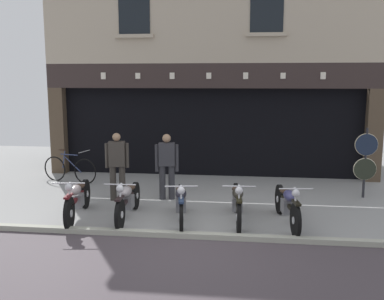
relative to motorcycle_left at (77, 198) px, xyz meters
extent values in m
cube|color=gray|center=(2.38, 4.09, -0.47)|extent=(21.67, 10.00, 0.08)
cube|color=#A5A596|center=(2.38, -0.83, -0.42)|extent=(21.67, 0.16, 0.18)
cube|color=black|center=(2.38, 6.39, 0.87)|extent=(8.89, 4.00, 2.60)
cube|color=#4C3D2D|center=(-2.23, 4.27, 0.87)|extent=(0.44, 0.36, 2.60)
cube|color=#4C3D2D|center=(6.99, 4.27, 0.87)|extent=(0.44, 0.36, 2.60)
cube|color=black|center=(2.38, 4.64, 1.00)|extent=(8.51, 0.03, 2.18)
cube|color=#312624|center=(2.38, 4.21, 2.52)|extent=(9.67, 0.24, 0.70)
cube|color=silver|center=(-0.72, 4.07, 2.52)|extent=(0.14, 0.03, 0.19)
cube|color=silver|center=(0.31, 4.07, 2.52)|extent=(0.14, 0.03, 0.17)
cube|color=silver|center=(1.32, 4.07, 2.52)|extent=(0.14, 0.03, 0.18)
cube|color=silver|center=(2.37, 4.07, 2.52)|extent=(0.14, 0.03, 0.17)
cube|color=silver|center=(3.40, 4.07, 2.52)|extent=(0.14, 0.03, 0.18)
cube|color=silver|center=(4.43, 4.07, 2.52)|extent=(0.14, 0.03, 0.16)
cube|color=silver|center=(5.51, 4.07, 2.52)|extent=(0.14, 0.03, 0.19)
cube|color=#B3A38C|center=(2.38, 4.29, 4.34)|extent=(9.67, 0.40, 2.93)
cube|color=black|center=(0.24, 4.07, 4.34)|extent=(0.90, 0.02, 1.30)
cube|color=#B3A38C|center=(0.24, 4.04, 3.64)|extent=(1.10, 0.12, 0.10)
cube|color=black|center=(3.94, 4.07, 4.34)|extent=(0.90, 0.02, 1.30)
cube|color=#B3A38C|center=(3.94, 4.04, 3.64)|extent=(1.10, 0.12, 0.10)
cylinder|color=black|center=(0.10, -0.69, -0.10)|extent=(0.16, 0.65, 0.65)
cylinder|color=silver|center=(0.10, -0.69, -0.10)|extent=(0.12, 0.16, 0.14)
cylinder|color=black|center=(-0.11, 0.73, -0.10)|extent=(0.17, 0.65, 0.65)
cylinder|color=silver|center=(-0.11, 0.73, -0.10)|extent=(0.13, 0.16, 0.14)
cube|color=#521116|center=(0.00, 0.02, 0.02)|extent=(0.26, 1.32, 0.07)
cube|color=slate|center=(0.00, 0.02, -0.05)|extent=(0.24, 0.35, 0.26)
ellipsoid|color=gray|center=(0.02, -0.15, 0.22)|extent=(0.29, 0.49, 0.20)
ellipsoid|color=#38281E|center=(-0.04, 0.28, 0.20)|extent=(0.24, 0.33, 0.10)
cube|color=#521116|center=(0.10, -0.69, 0.24)|extent=(0.15, 0.37, 0.04)
sphere|color=silver|center=(0.09, -0.63, 0.40)|extent=(0.15, 0.15, 0.15)
cylinder|color=silver|center=(0.09, -0.63, 0.48)|extent=(0.62, 0.11, 0.02)
cylinder|color=silver|center=(0.10, -0.65, 0.19)|extent=(0.08, 0.29, 0.60)
cylinder|color=black|center=(1.07, -0.58, -0.12)|extent=(0.09, 0.61, 0.61)
cylinder|color=silver|center=(1.07, -0.58, -0.12)|extent=(0.10, 0.14, 0.13)
cylinder|color=black|center=(1.02, 0.79, -0.12)|extent=(0.10, 0.61, 0.61)
cylinder|color=silver|center=(1.02, 0.79, -0.12)|extent=(0.11, 0.14, 0.13)
cube|color=black|center=(1.05, 0.10, 0.00)|extent=(0.11, 1.26, 0.07)
cube|color=slate|center=(1.05, 0.10, -0.07)|extent=(0.21, 0.33, 0.26)
ellipsoid|color=gray|center=(1.05, -0.06, 0.20)|extent=(0.24, 0.47, 0.20)
ellipsoid|color=#38281E|center=(1.04, 0.35, 0.18)|extent=(0.21, 0.31, 0.10)
cube|color=black|center=(1.07, -0.58, 0.20)|extent=(0.11, 0.36, 0.04)
sphere|color=silver|center=(1.07, -0.52, 0.38)|extent=(0.15, 0.15, 0.15)
cylinder|color=silver|center=(1.07, -0.52, 0.46)|extent=(0.62, 0.05, 0.02)
cylinder|color=silver|center=(1.07, -0.54, 0.17)|extent=(0.05, 0.29, 0.60)
cylinder|color=black|center=(2.26, -0.57, -0.12)|extent=(0.16, 0.61, 0.60)
cylinder|color=silver|center=(2.26, -0.57, -0.12)|extent=(0.12, 0.15, 0.13)
cylinder|color=black|center=(2.05, 0.72, -0.12)|extent=(0.17, 0.61, 0.60)
cylinder|color=silver|center=(2.05, 0.72, -0.12)|extent=(0.13, 0.15, 0.13)
cube|color=#1F2E4B|center=(2.15, 0.08, 0.00)|extent=(0.26, 1.21, 0.07)
cube|color=slate|center=(2.15, 0.08, -0.07)|extent=(0.25, 0.35, 0.26)
ellipsoid|color=black|center=(2.18, -0.08, 0.20)|extent=(0.29, 0.49, 0.20)
ellipsoid|color=#38281E|center=(2.11, 0.31, 0.18)|extent=(0.25, 0.33, 0.10)
cube|color=#1F2E4B|center=(2.26, -0.57, 0.20)|extent=(0.16, 0.37, 0.04)
sphere|color=silver|center=(2.25, -0.52, 0.38)|extent=(0.15, 0.15, 0.15)
cylinder|color=silver|center=(2.25, -0.52, 0.46)|extent=(0.62, 0.12, 0.02)
cylinder|color=silver|center=(2.25, -0.53, 0.17)|extent=(0.08, 0.29, 0.60)
cylinder|color=black|center=(3.33, -0.49, -0.11)|extent=(0.11, 0.63, 0.63)
cylinder|color=silver|center=(3.33, -0.49, -0.11)|extent=(0.11, 0.14, 0.14)
cylinder|color=black|center=(3.24, 0.89, -0.11)|extent=(0.12, 0.63, 0.63)
cylinder|color=silver|center=(3.24, 0.89, -0.11)|extent=(0.12, 0.15, 0.14)
cube|color=black|center=(3.29, 0.20, 0.01)|extent=(0.16, 1.28, 0.07)
cube|color=slate|center=(3.29, 0.20, -0.06)|extent=(0.22, 0.33, 0.26)
ellipsoid|color=#27251E|center=(3.30, 0.04, 0.21)|extent=(0.25, 0.47, 0.20)
ellipsoid|color=#38281E|center=(3.27, 0.45, 0.19)|extent=(0.22, 0.31, 0.10)
cube|color=black|center=(3.33, -0.49, 0.22)|extent=(0.12, 0.37, 0.04)
sphere|color=silver|center=(3.33, -0.43, 0.39)|extent=(0.15, 0.15, 0.15)
cylinder|color=silver|center=(3.33, -0.43, 0.47)|extent=(0.62, 0.07, 0.02)
cylinder|color=silver|center=(3.33, -0.45, 0.18)|extent=(0.05, 0.25, 0.62)
cylinder|color=black|center=(4.37, -0.55, -0.11)|extent=(0.15, 0.63, 0.63)
cylinder|color=silver|center=(4.37, -0.55, -0.11)|extent=(0.12, 0.15, 0.14)
cylinder|color=black|center=(4.18, 0.85, -0.11)|extent=(0.16, 0.64, 0.63)
cylinder|color=silver|center=(4.18, 0.85, -0.11)|extent=(0.13, 0.15, 0.14)
cube|color=black|center=(4.27, 0.15, 0.01)|extent=(0.24, 1.30, 0.07)
cube|color=slate|center=(4.27, 0.15, -0.06)|extent=(0.24, 0.34, 0.26)
ellipsoid|color=#393864|center=(4.30, -0.02, 0.21)|extent=(0.28, 0.48, 0.20)
ellipsoid|color=#38281E|center=(4.24, 0.40, 0.19)|extent=(0.24, 0.32, 0.10)
cube|color=black|center=(4.37, -0.55, 0.23)|extent=(0.15, 0.37, 0.04)
sphere|color=silver|center=(4.36, -0.50, 0.39)|extent=(0.15, 0.15, 0.15)
cylinder|color=silver|center=(4.36, -0.50, 0.47)|extent=(0.62, 0.10, 0.02)
cylinder|color=silver|center=(4.36, -0.52, 0.18)|extent=(0.07, 0.28, 0.60)
cylinder|color=#38332D|center=(0.53, 1.47, 0.00)|extent=(0.15, 0.15, 0.84)
cylinder|color=#38332D|center=(0.32, 1.43, 0.00)|extent=(0.15, 0.15, 0.84)
cube|color=#38332D|center=(0.42, 1.45, 0.69)|extent=(0.41, 0.29, 0.59)
cube|color=silver|center=(0.40, 1.56, 0.76)|extent=(0.14, 0.05, 0.33)
cube|color=#47234C|center=(0.40, 1.58, 0.75)|extent=(0.05, 0.02, 0.31)
cylinder|color=#38332D|center=(0.66, 1.49, 0.66)|extent=(0.09, 0.09, 0.58)
cylinder|color=#38332D|center=(0.19, 1.41, 0.66)|extent=(0.09, 0.09, 0.58)
sphere|color=#9E7A5B|center=(0.42, 1.45, 1.09)|extent=(0.19, 0.19, 0.19)
cylinder|color=#2D2D33|center=(1.68, 1.70, -0.01)|extent=(0.15, 0.15, 0.84)
cylinder|color=#2D2D33|center=(1.47, 1.66, -0.01)|extent=(0.15, 0.15, 0.84)
cube|color=#2D2D33|center=(1.58, 1.68, 0.67)|extent=(0.41, 0.27, 0.55)
cube|color=white|center=(1.56, 1.79, 0.74)|extent=(0.14, 0.04, 0.31)
cube|color=#47234C|center=(1.56, 1.81, 0.72)|extent=(0.05, 0.02, 0.28)
cylinder|color=#2D2D33|center=(1.81, 1.71, 0.58)|extent=(0.09, 0.09, 0.65)
cylinder|color=#2D2D33|center=(1.34, 1.65, 0.58)|extent=(0.09, 0.09, 0.65)
sphere|color=#9E7A5B|center=(1.58, 1.68, 1.05)|extent=(0.20, 0.20, 0.20)
cylinder|color=#232328|center=(6.31, 2.40, 0.43)|extent=(0.06, 0.06, 1.71)
cylinder|color=#192338|center=(6.31, 2.38, 0.88)|extent=(0.52, 0.03, 0.52)
torus|color=beige|center=(6.31, 2.39, 0.88)|extent=(0.54, 0.04, 0.54)
cylinder|color=#23281E|center=(6.31, 2.38, 0.28)|extent=(0.52, 0.03, 0.52)
torus|color=beige|center=(6.31, 2.39, 0.28)|extent=(0.54, 0.04, 0.54)
cube|color=beige|center=(1.00, 4.49, 1.14)|extent=(0.68, 0.02, 0.99)
cube|color=#1E3323|center=(1.00, 4.47, 1.53)|extent=(0.68, 0.01, 0.20)
cube|color=silver|center=(-0.17, 4.49, 1.10)|extent=(0.83, 0.02, 0.96)
cube|color=#1E3323|center=(-0.17, 4.47, 1.49)|extent=(0.83, 0.01, 0.20)
torus|color=black|center=(-0.95, 2.95, -0.09)|extent=(0.70, 0.21, 0.71)
torus|color=black|center=(-1.94, 3.20, -0.09)|extent=(0.70, 0.21, 0.71)
cylinder|color=navy|center=(-1.35, 3.05, 0.09)|extent=(0.57, 0.17, 0.46)
cylinder|color=navy|center=(-1.45, 3.08, 0.35)|extent=(0.55, 0.16, 0.03)
cylinder|color=navy|center=(-1.62, 3.12, 0.21)|extent=(0.13, 0.06, 0.52)
ellipsoid|color=#332319|center=(-1.66, 3.13, 0.47)|extent=(0.26, 0.17, 0.06)
cylinder|color=silver|center=(-0.95, 2.95, 0.47)|extent=(0.14, 0.49, 0.02)
camera|label=1|loc=(3.42, -8.37, 2.45)|focal=40.80mm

